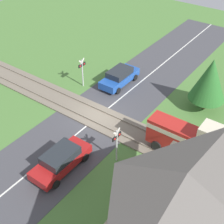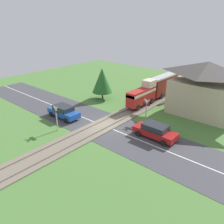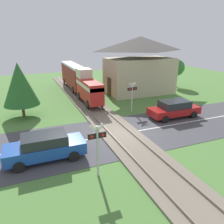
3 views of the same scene
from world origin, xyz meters
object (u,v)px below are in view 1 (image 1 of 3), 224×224
crossing_signal_east_approach (117,141)px  crossing_signal_west_approach (82,69)px  station_building (177,223)px  car_near_crossing (120,77)px  car_far_side (61,160)px

crossing_signal_east_approach → crossing_signal_west_approach: bearing=-126.6°
crossing_signal_west_approach → station_building: (9.99, 14.13, 1.42)m
crossing_signal_east_approach → car_near_crossing: bearing=-146.3°
car_near_crossing → crossing_signal_east_approach: (8.12, 5.42, 1.00)m
crossing_signal_west_approach → crossing_signal_east_approach: (5.90, 7.96, 0.00)m
car_near_crossing → crossing_signal_east_approach: bearing=33.7°
car_near_crossing → crossing_signal_east_approach: crossing_signal_east_approach is taller
car_near_crossing → crossing_signal_west_approach: bearing=-48.8°
car_far_side → station_building: station_building is taller
car_far_side → station_building: 9.15m
car_far_side → crossing_signal_west_approach: size_ratio=1.59×
car_near_crossing → crossing_signal_west_approach: size_ratio=1.57×
car_far_side → crossing_signal_west_approach: (-8.61, -5.42, 1.02)m
car_near_crossing → station_building: station_building is taller
crossing_signal_west_approach → car_near_crossing: bearing=131.2°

